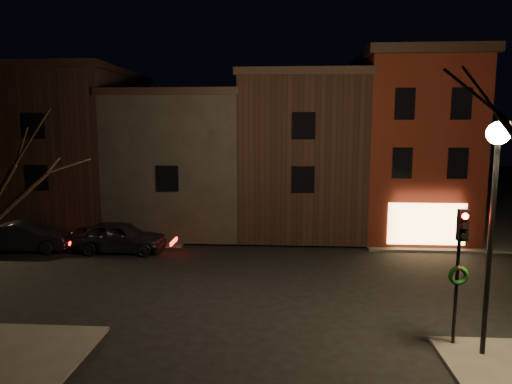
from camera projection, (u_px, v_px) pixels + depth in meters
The scene contains 10 objects.
ground at pixel (270, 281), 19.23m from camera, with size 120.00×120.00×0.00m, color black.
sidewalk_far_left at pixel (52, 200), 40.29m from camera, with size 30.00×30.00×0.12m, color #2D2B28.
corner_building at pixel (410, 145), 27.31m from camera, with size 6.50×8.50×10.50m.
row_building_a at pixel (300, 153), 28.82m from camera, with size 7.30×10.30×9.40m.
row_building_b at pixel (187, 160), 29.37m from camera, with size 7.80×10.30×8.40m.
row_building_c at pixel (77, 148), 29.74m from camera, with size 7.30×10.30×9.90m.
street_lamp_near at pixel (495, 175), 12.17m from camera, with size 0.60×0.60×6.48m.
traffic_signal at pixel (460, 256), 13.03m from camera, with size 0.58×0.38×4.05m.
parked_car_a at pixel (120, 237), 23.67m from camera, with size 1.92×4.77×1.62m, color black.
parked_car_b at pixel (26, 237), 23.82m from camera, with size 1.60×4.60×1.51m, color black.
Camera 1 is at (0.61, -18.51, 6.46)m, focal length 32.00 mm.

